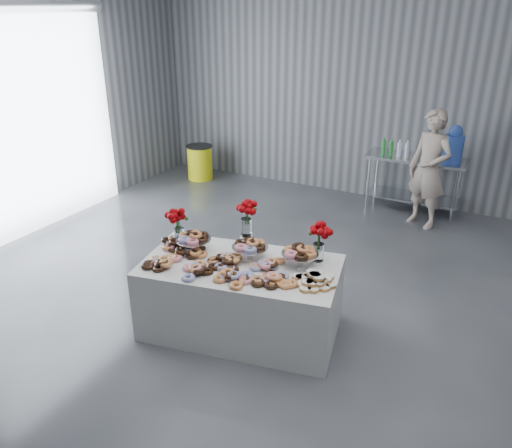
{
  "coord_description": "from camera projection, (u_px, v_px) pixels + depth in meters",
  "views": [
    {
      "loc": [
        2.07,
        -3.6,
        3.06
      ],
      "look_at": [
        -0.14,
        0.57,
        0.97
      ],
      "focal_mm": 35.0,
      "sensor_mm": 36.0,
      "label": 1
    }
  ],
  "objects": [
    {
      "name": "ground",
      "position": [
        242.0,
        334.0,
        5.03
      ],
      "size": [
        9.0,
        9.0,
        0.0
      ],
      "primitive_type": "plane",
      "color": "#34363B",
      "rests_on": "ground"
    },
    {
      "name": "room_walls",
      "position": [
        214.0,
        58.0,
        4.14
      ],
      "size": [
        8.04,
        9.04,
        4.02
      ],
      "color": "gray",
      "rests_on": "ground"
    },
    {
      "name": "display_table",
      "position": [
        241.0,
        298.0,
        4.97
      ],
      "size": [
        2.06,
        1.35,
        0.75
      ],
      "primitive_type": "cube",
      "rotation": [
        0.0,
        0.0,
        0.2
      ],
      "color": "silver",
      "rests_on": "ground"
    },
    {
      "name": "prep_table",
      "position": [
        414.0,
        175.0,
        7.76
      ],
      "size": [
        1.5,
        0.6,
        0.9
      ],
      "color": "silver",
      "rests_on": "ground"
    },
    {
      "name": "donut_mounds",
      "position": [
        238.0,
        262.0,
        4.76
      ],
      "size": [
        1.93,
        1.14,
        0.09
      ],
      "primitive_type": null,
      "rotation": [
        0.0,
        0.0,
        0.2
      ],
      "color": "#DF9051",
      "rests_on": "display_table"
    },
    {
      "name": "cake_stand_left",
      "position": [
        193.0,
        238.0,
        5.03
      ],
      "size": [
        0.36,
        0.36,
        0.17
      ],
      "color": "silver",
      "rests_on": "display_table"
    },
    {
      "name": "cake_stand_mid",
      "position": [
        250.0,
        245.0,
        4.88
      ],
      "size": [
        0.36,
        0.36,
        0.17
      ],
      "color": "silver",
      "rests_on": "display_table"
    },
    {
      "name": "cake_stand_right",
      "position": [
        300.0,
        252.0,
        4.74
      ],
      "size": [
        0.36,
        0.36,
        0.17
      ],
      "color": "silver",
      "rests_on": "display_table"
    },
    {
      "name": "danish_pile",
      "position": [
        315.0,
        278.0,
        4.46
      ],
      "size": [
        0.48,
        0.48,
        0.11
      ],
      "primitive_type": null,
      "color": "white",
      "rests_on": "display_table"
    },
    {
      "name": "bouquet_left",
      "position": [
        179.0,
        218.0,
        5.11
      ],
      "size": [
        0.26,
        0.26,
        0.42
      ],
      "color": "white",
      "rests_on": "display_table"
    },
    {
      "name": "bouquet_right",
      "position": [
        319.0,
        233.0,
        4.77
      ],
      "size": [
        0.26,
        0.26,
        0.42
      ],
      "color": "white",
      "rests_on": "display_table"
    },
    {
      "name": "bouquet_center",
      "position": [
        246.0,
        214.0,
        4.98
      ],
      "size": [
        0.26,
        0.26,
        0.57
      ],
      "color": "silver",
      "rests_on": "display_table"
    },
    {
      "name": "water_jug",
      "position": [
        454.0,
        145.0,
        7.33
      ],
      "size": [
        0.28,
        0.28,
        0.55
      ],
      "color": "#4573EB",
      "rests_on": "prep_table"
    },
    {
      "name": "drink_bottles",
      "position": [
        395.0,
        147.0,
        7.65
      ],
      "size": [
        0.54,
        0.08,
        0.27
      ],
      "primitive_type": null,
      "color": "#268C33",
      "rests_on": "prep_table"
    },
    {
      "name": "person",
      "position": [
        429.0,
        169.0,
        7.19
      ],
      "size": [
        0.75,
        0.64,
        1.73
      ],
      "primitive_type": "imported",
      "rotation": [
        0.0,
        0.0,
        -0.43
      ],
      "color": "#CC8C93",
      "rests_on": "ground"
    },
    {
      "name": "trash_barrel",
      "position": [
        200.0,
        162.0,
        9.39
      ],
      "size": [
        0.5,
        0.5,
        0.64
      ],
      "rotation": [
        0.0,
        0.0,
        -0.18
      ],
      "color": "#FFFA15",
      "rests_on": "ground"
    }
  ]
}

